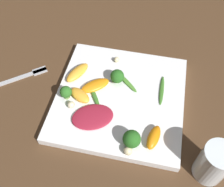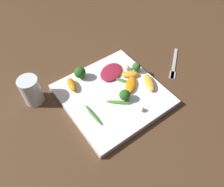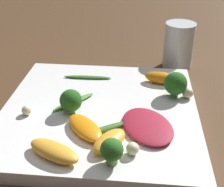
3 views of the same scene
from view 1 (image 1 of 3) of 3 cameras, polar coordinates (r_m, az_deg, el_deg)
name	(u,v)px [view 1 (image 1 of 3)]	position (r m, az deg, el deg)	size (l,w,h in m)	color
ground_plane	(120,100)	(0.64, 1.72, -1.50)	(2.40, 2.40, 0.00)	#4C331E
plate	(120,98)	(0.64, 1.74, -0.99)	(0.30, 0.30, 0.02)	white
drinking_glass	(214,163)	(0.55, 21.27, -13.92)	(0.06, 0.06, 0.09)	white
fork	(23,76)	(0.72, -18.87, 3.59)	(0.14, 0.12, 0.01)	#B2B2B7
radicchio_leaf_0	(93,117)	(0.59, -4.25, -5.08)	(0.11, 0.10, 0.01)	maroon
orange_segment_0	(77,73)	(0.67, -7.54, 4.55)	(0.06, 0.08, 0.02)	#FCAD33
orange_segment_1	(154,137)	(0.57, 9.05, -9.41)	(0.04, 0.06, 0.02)	orange
orange_segment_2	(95,86)	(0.64, -3.69, 1.75)	(0.08, 0.07, 0.01)	orange
orange_segment_3	(80,95)	(0.62, -6.98, -0.39)	(0.06, 0.05, 0.02)	#FCAD33
broccoli_floret_0	(66,92)	(0.62, -10.00, 0.25)	(0.03, 0.03, 0.04)	#7A9E51
broccoli_floret_1	(132,139)	(0.54, 4.32, -9.87)	(0.04, 0.04, 0.04)	#7A9E51
broccoli_floret_2	(117,76)	(0.64, 1.14, 3.74)	(0.03, 0.03, 0.04)	#84AD5B
arugula_sprig_0	(126,82)	(0.65, 3.17, 2.58)	(0.07, 0.06, 0.01)	#518E33
arugula_sprig_1	(95,96)	(0.62, -3.79, -0.65)	(0.05, 0.07, 0.01)	#3D7528
arugula_sprig_2	(162,90)	(0.65, 10.77, 0.71)	(0.01, 0.09, 0.00)	#3D7528
macadamia_nut_0	(71,105)	(0.61, -8.87, -2.47)	(0.02, 0.02, 0.02)	beige
macadamia_nut_1	(117,60)	(0.69, 1.03, 7.37)	(0.01, 0.01, 0.01)	beige
macadamia_nut_2	(128,151)	(0.55, 3.50, -12.35)	(0.02, 0.02, 0.02)	beige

